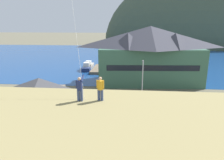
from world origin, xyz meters
The scene contains 20 objects.
ground_plane centered at (0.00, 0.00, 0.00)m, with size 600.00×600.00×0.00m, color #66604C.
parking_lot_pad centered at (0.00, 5.00, 0.05)m, with size 40.00×20.00×0.10m, color gray.
bay_water centered at (0.00, 60.00, 0.01)m, with size 360.00×84.00×0.03m, color navy.
far_hill_west_ridge centered at (48.96, 118.46, 0.00)m, with size 124.70×74.53×91.93m, color #42513D.
far_hill_east_peak centered at (52.85, 117.11, 0.00)m, with size 126.41×60.08×73.64m, color #42513D.
harbor_lodge centered at (7.66, 22.06, 6.40)m, with size 22.93×12.15×12.00m.
storage_shed_near_lot centered at (-9.54, 5.61, 2.52)m, with size 7.65×6.19×4.85m.
wharf_dock centered at (-5.06, 33.53, 0.35)m, with size 3.20×10.98×0.70m.
moored_boat_wharfside centered at (-8.46, 33.76, 0.72)m, with size 2.67×6.85×2.16m.
moored_boat_outer_mooring centered at (-1.88, 35.82, 0.72)m, with size 2.27×5.66×2.16m.
moored_boat_inner_slip centered at (-8.40, 36.32, 0.72)m, with size 2.07×6.32×2.16m.
parked_car_front_row_red centered at (16.52, 5.55, 1.06)m, with size 4.27×2.20×1.82m.
parked_car_mid_row_far centered at (-2.95, -0.59, 1.06)m, with size 4.21×2.07×1.82m.
parked_car_back_row_left centered at (5.77, 7.59, 1.06)m, with size 4.32×2.30×1.82m.
parked_car_corner_spot centered at (-12.25, 0.00, 1.06)m, with size 4.22×2.10×1.82m.
parked_car_front_row_end centered at (11.31, 0.08, 1.06)m, with size 4.34×2.34×1.82m.
parked_car_back_row_right centered at (2.92, 1.26, 1.06)m, with size 4.28×2.20×1.82m.
parking_light_pole centered at (5.63, 10.56, 3.95)m, with size 0.24×0.78×6.63m.
person_kite_flyer centered at (0.09, -8.67, 8.01)m, with size 0.55×0.65×1.86m.
person_companion centered at (1.52, -8.47, 7.99)m, with size 0.55×0.40×1.74m.
Camera 1 is at (3.56, -22.27, 12.32)m, focal length 33.28 mm.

